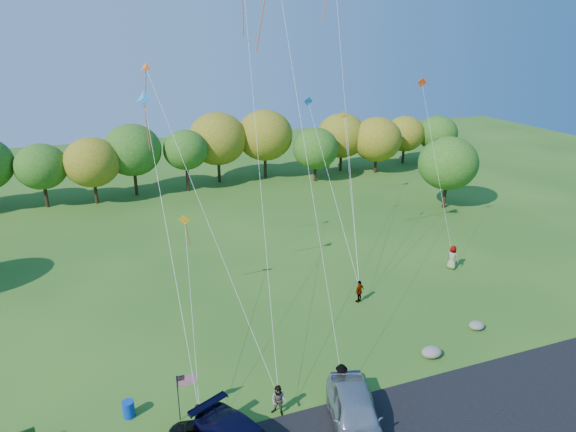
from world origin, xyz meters
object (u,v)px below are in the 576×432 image
at_px(flyer_d, 359,291).
at_px(flyer_e, 452,257).
at_px(minivan_silver, 355,414).
at_px(flyer_c, 341,379).
at_px(flyer_b, 279,401).
at_px(trash_barrel, 129,409).
at_px(flyer_a, 200,420).

distance_m(flyer_d, flyer_e, 9.41).
bearing_deg(flyer_e, minivan_silver, 103.30).
height_order(flyer_d, flyer_e, flyer_e).
bearing_deg(flyer_c, flyer_b, 35.71).
bearing_deg(flyer_d, flyer_b, 16.41).
relative_size(minivan_silver, trash_barrel, 6.40).
xyz_separation_m(flyer_a, flyer_c, (7.27, 0.37, -0.01)).
distance_m(flyer_a, flyer_c, 7.28).
bearing_deg(trash_barrel, flyer_e, 17.99).
xyz_separation_m(minivan_silver, trash_barrel, (-9.64, 4.68, -0.56)).
bearing_deg(flyer_b, flyer_a, -137.07).
xyz_separation_m(minivan_silver, flyer_c, (0.61, 2.68, -0.18)).
relative_size(flyer_a, flyer_d, 1.04).
bearing_deg(minivan_silver, flyer_a, 177.70).
height_order(flyer_a, trash_barrel, flyer_a).
bearing_deg(minivan_silver, trash_barrel, 170.96).
height_order(flyer_b, flyer_d, flyer_b).
bearing_deg(flyer_d, trash_barrel, -6.15).
bearing_deg(flyer_e, flyer_b, 93.29).
height_order(flyer_c, flyer_e, flyer_e).
distance_m(flyer_b, flyer_c, 3.53).
xyz_separation_m(minivan_silver, flyer_d, (5.90, 10.63, -0.19)).
distance_m(flyer_a, flyer_e, 24.08).
xyz_separation_m(flyer_b, flyer_e, (17.97, 10.43, 0.13)).
xyz_separation_m(minivan_silver, flyer_e, (15.07, 12.71, -0.05)).
height_order(minivan_silver, trash_barrel, minivan_silver).
distance_m(minivan_silver, flyer_a, 7.05).
relative_size(flyer_d, flyer_e, 0.85).
bearing_deg(trash_barrel, minivan_silver, -25.91).
bearing_deg(flyer_b, minivan_silver, 5.17).
bearing_deg(flyer_a, trash_barrel, 93.12).
height_order(flyer_b, trash_barrel, flyer_b).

